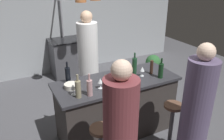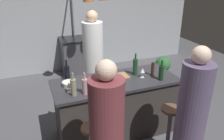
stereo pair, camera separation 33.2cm
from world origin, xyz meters
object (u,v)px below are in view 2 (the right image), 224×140
object	(u,v)px
potted_plant	(163,66)
wine_bottle_white	(73,87)
bar_stool_right	(169,127)
stove_range	(78,56)
wine_bottle_red	(161,72)
wine_bottle_green	(135,67)
chef	(93,62)
guest_right	(191,119)
pepper_mill	(153,69)
wine_bottle_dark	(67,73)
cutting_board	(117,77)
wine_bottle_rose	(85,86)
wine_glass_near_right_guest	(143,71)
wine_glass_near_left_guest	(69,85)
mixing_bowl_steel	(116,84)
wine_glass_by_chef	(97,81)
mixing_bowl_ceramic	(69,84)

from	to	relation	value
potted_plant	wine_bottle_white	world-z (taller)	wine_bottle_white
bar_stool_right	stove_range	bearing A→B (deg)	99.97
wine_bottle_red	wine_bottle_green	bearing A→B (deg)	131.51
chef	wine_bottle_red	world-z (taller)	chef
guest_right	bar_stool_right	bearing A→B (deg)	88.68
potted_plant	wine_bottle_white	size ratio (longest dim) A/B	1.70
pepper_mill	wine_bottle_dark	distance (m)	1.25
cutting_board	potted_plant	bearing A→B (deg)	38.69
wine_bottle_white	wine_bottle_rose	bearing A→B (deg)	-8.05
wine_bottle_white	wine_glass_near_right_guest	world-z (taller)	wine_bottle_white
pepper_mill	wine_glass_near_left_guest	size ratio (longest dim) A/B	1.44
wine_bottle_white	mixing_bowl_steel	distance (m)	0.59
stove_range	chef	size ratio (longest dim) A/B	0.51
bar_stool_right	wine_bottle_red	xyz separation A→B (m)	(0.07, 0.40, 0.64)
bar_stool_right	potted_plant	xyz separation A→B (m)	(1.26, 2.10, -0.08)
bar_stool_right	guest_right	xyz separation A→B (m)	(-0.01, -0.38, 0.39)
stove_range	wine_glass_near_left_guest	distance (m)	2.72
stove_range	cutting_board	size ratio (longest dim) A/B	2.78
stove_range	wine_glass_by_chef	xyz separation A→B (m)	(-0.31, -2.57, 0.56)
mixing_bowl_steel	wine_bottle_dark	bearing A→B (deg)	144.08
bar_stool_right	guest_right	bearing A→B (deg)	-91.32
mixing_bowl_steel	potted_plant	bearing A→B (deg)	41.81
chef	wine_glass_near_left_guest	world-z (taller)	chef
guest_right	wine_glass_near_left_guest	distance (m)	1.52
wine_glass_by_chef	bar_stool_right	bearing A→B (deg)	-30.33
wine_bottle_dark	wine_glass_near_right_guest	bearing A→B (deg)	-14.94
chef	wine_bottle_white	world-z (taller)	chef
wine_bottle_green	wine_bottle_white	distance (m)	1.03
pepper_mill	wine_glass_near_left_guest	bearing A→B (deg)	-176.12
wine_bottle_dark	mixing_bowl_ceramic	world-z (taller)	wine_bottle_dark
wine_bottle_green	wine_glass_near_left_guest	size ratio (longest dim) A/B	2.28
wine_bottle_rose	wine_bottle_green	xyz separation A→B (m)	(0.85, 0.31, 0.02)
chef	wine_bottle_rose	bearing A→B (deg)	-110.89
wine_bottle_rose	mixing_bowl_ceramic	size ratio (longest dim) A/B	1.62
mixing_bowl_steel	chef	bearing A→B (deg)	87.53
stove_range	wine_bottle_rose	world-z (taller)	wine_bottle_rose
bar_stool_right	cutting_board	size ratio (longest dim) A/B	2.12
wine_bottle_rose	wine_bottle_green	bearing A→B (deg)	20.01
guest_right	pepper_mill	xyz separation A→B (m)	(0.04, 0.96, 0.24)
mixing_bowl_ceramic	wine_bottle_red	bearing A→B (deg)	-12.66
pepper_mill	mixing_bowl_ceramic	distance (m)	1.24
chef	wine_bottle_rose	xyz separation A→B (m)	(-0.49, -1.29, 0.21)
wine_glass_near_right_guest	mixing_bowl_steel	world-z (taller)	wine_glass_near_right_guest
chef	potted_plant	world-z (taller)	chef
wine_glass_by_chef	cutting_board	bearing A→B (deg)	29.42
bar_stool_right	wine_bottle_rose	world-z (taller)	wine_bottle_rose
wine_bottle_red	wine_glass_by_chef	bearing A→B (deg)	174.04
bar_stool_right	pepper_mill	bearing A→B (deg)	86.64
wine_bottle_white	chef	bearing A→B (deg)	63.48
pepper_mill	wine_bottle_rose	bearing A→B (deg)	-169.99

